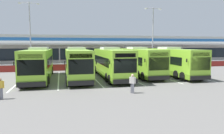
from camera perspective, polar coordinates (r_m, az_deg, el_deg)
The scene contains 18 objects.
ground_plane at distance 20.62m, azimuth 3.28°, elevation -5.24°, with size 200.00×200.00×0.00m, color #605E5B.
terminal_building at distance 46.63m, azimuth -6.51°, elevation 4.73°, with size 70.00×13.00×6.00m.
red_barrier_wall at distance 34.52m, azimuth -3.81°, elevation 0.23°, with size 60.00×0.40×1.10m.
coach_bus_leftmost at distance 25.64m, azimuth -19.45°, elevation 0.67°, with size 2.99×12.18×3.78m.
coach_bus_left_centre at distance 25.22m, azimuth -9.58°, elevation 0.84°, with size 2.99×12.18×3.78m.
coach_bus_centre at distance 25.75m, azimuth -0.19°, elevation 1.03°, with size 2.99×12.18×3.78m.
coach_bus_right_centre at distance 28.13m, azimuth 7.41°, elevation 1.40°, with size 2.99×12.18×3.78m.
coach_bus_rightmost at distance 29.09m, azimuth 16.14°, elevation 1.37°, with size 2.99×12.18×3.78m.
bay_stripe_far_west at distance 26.04m, azimuth -23.72°, elevation -3.38°, with size 0.14×13.00×0.01m, color silver.
bay_stripe_west at distance 25.64m, azimuth -14.43°, elevation -3.19°, with size 0.14×13.00×0.01m, color silver.
bay_stripe_mid_west at distance 25.93m, azimuth -5.10°, elevation -2.92°, with size 0.14×13.00×0.01m, color silver.
bay_stripe_centre at distance 26.88m, azimuth 3.79°, elevation -2.60°, with size 0.14×13.00×0.01m, color silver.
bay_stripe_mid_east at distance 28.43m, azimuth 11.89°, elevation -2.24°, with size 0.14×13.00×0.01m, color silver.
bay_stripe_east at distance 30.48m, azimuth 19.03°, elevation -1.89°, with size 0.14×13.00×0.01m, color silver.
pedestrian_with_handbag at distance 17.59m, azimuth -28.35°, elevation -5.08°, with size 0.65×0.34×1.62m.
pedestrian_in_dark_coat at distance 17.53m, azimuth 5.63°, elevation -4.36°, with size 0.52×0.40×1.62m.
lamp_post_west at distance 37.16m, azimuth -21.54°, elevation 9.10°, with size 3.24×0.28×11.00m.
lamp_post_centre at distance 40.25m, azimuth 11.13°, elevation 9.13°, with size 3.24×0.28×11.00m.
Camera 1 is at (-5.97, -19.33, 4.02)m, focal length 33.33 mm.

